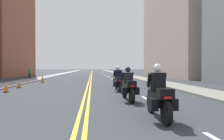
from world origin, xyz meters
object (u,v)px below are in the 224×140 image
(traffic_cone_2, at_px, (43,79))
(pedestrian_2, at_px, (30,73))
(motorcycle_3, at_px, (118,78))
(motorcycle_2, at_px, (118,81))
(traffic_cone_1, at_px, (6,87))
(motorcycle_0, at_px, (159,97))
(traffic_cone_0, at_px, (19,84))
(motorcycle_1, at_px, (128,87))

(traffic_cone_2, relative_size, pedestrian_2, 0.49)
(motorcycle_3, relative_size, traffic_cone_2, 2.63)
(motorcycle_2, bearing_deg, traffic_cone_1, 179.12)
(motorcycle_0, height_order, motorcycle_3, motorcycle_0)
(motorcycle_0, bearing_deg, motorcycle_3, 90.43)
(motorcycle_0, xyz_separation_m, traffic_cone_0, (-7.59, 10.08, -0.36))
(motorcycle_1, bearing_deg, pedestrian_2, 116.28)
(traffic_cone_1, bearing_deg, pedestrian_2, 101.32)
(motorcycle_1, distance_m, motorcycle_2, 3.97)
(motorcycle_1, distance_m, pedestrian_2, 20.34)
(motorcycle_1, relative_size, traffic_cone_1, 3.13)
(motorcycle_2, height_order, traffic_cone_1, motorcycle_2)
(motorcycle_0, height_order, traffic_cone_2, motorcycle_0)
(motorcycle_3, relative_size, pedestrian_2, 1.30)
(motorcycle_3, distance_m, traffic_cone_0, 7.74)
(traffic_cone_0, relative_size, traffic_cone_2, 0.79)
(motorcycle_0, height_order, motorcycle_2, motorcycle_0)
(motorcycle_3, distance_m, traffic_cone_1, 8.29)
(traffic_cone_1, xyz_separation_m, traffic_cone_2, (0.28, 8.01, 0.05))
(traffic_cone_0, bearing_deg, motorcycle_2, -20.77)
(motorcycle_0, bearing_deg, traffic_cone_1, 136.44)
(motorcycle_0, distance_m, traffic_cone_1, 10.37)
(motorcycle_2, relative_size, pedestrian_2, 1.35)
(traffic_cone_1, bearing_deg, motorcycle_2, 0.26)
(motorcycle_3, bearing_deg, motorcycle_1, -92.37)
(motorcycle_0, distance_m, motorcycle_1, 3.36)
(motorcycle_0, xyz_separation_m, pedestrian_2, (-10.15, 21.14, 0.17))
(motorcycle_0, relative_size, motorcycle_1, 0.99)
(motorcycle_3, relative_size, traffic_cone_0, 3.33)
(pedestrian_2, bearing_deg, motorcycle_1, -27.53)
(motorcycle_2, xyz_separation_m, pedestrian_2, (-9.88, 13.83, 0.18))
(motorcycle_0, xyz_separation_m, traffic_cone_1, (-7.38, 7.28, -0.32))
(motorcycle_2, bearing_deg, traffic_cone_2, 129.39)
(motorcycle_1, bearing_deg, traffic_cone_1, 148.22)
(motorcycle_1, bearing_deg, motorcycle_2, 86.73)
(motorcycle_3, xyz_separation_m, pedestrian_2, (-10.27, 10.33, 0.20))
(motorcycle_1, height_order, motorcycle_2, motorcycle_2)
(traffic_cone_0, bearing_deg, motorcycle_1, -42.84)
(motorcycle_0, xyz_separation_m, motorcycle_2, (-0.27, 7.31, -0.01))
(motorcycle_0, bearing_deg, traffic_cone_2, 115.94)
(traffic_cone_1, relative_size, traffic_cone_2, 0.88)
(traffic_cone_0, xyz_separation_m, pedestrian_2, (-2.57, 11.06, 0.53))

